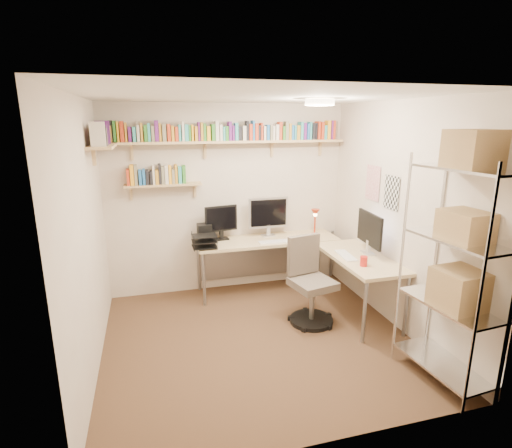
# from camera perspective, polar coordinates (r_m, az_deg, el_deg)

# --- Properties ---
(ground) EXTENTS (3.20, 3.20, 0.00)m
(ground) POSITION_cam_1_polar(r_m,az_deg,el_deg) (4.47, 0.31, -16.13)
(ground) COLOR #42281C
(ground) RESTS_ON ground
(room_shell) EXTENTS (3.24, 3.04, 2.52)m
(room_shell) POSITION_cam_1_polar(r_m,az_deg,el_deg) (3.92, 0.40, 3.76)
(room_shell) COLOR #C1AD9D
(room_shell) RESTS_ON ground
(wall_shelves) EXTENTS (3.12, 1.09, 0.80)m
(wall_shelves) POSITION_cam_1_polar(r_m,az_deg,el_deg) (5.04, -8.47, 11.47)
(wall_shelves) COLOR tan
(wall_shelves) RESTS_ON ground
(corner_desk) EXTENTS (2.16, 1.92, 1.28)m
(corner_desk) POSITION_cam_1_polar(r_m,az_deg,el_deg) (5.18, 3.51, -2.90)
(corner_desk) COLOR #CEB386
(corner_desk) RESTS_ON ground
(office_chair) EXTENTS (0.54, 0.54, 1.00)m
(office_chair) POSITION_cam_1_polar(r_m,az_deg,el_deg) (4.70, 7.66, -8.87)
(office_chair) COLOR black
(office_chair) RESTS_ON ground
(wire_rack) EXTENTS (0.50, 0.91, 2.22)m
(wire_rack) POSITION_cam_1_polar(r_m,az_deg,el_deg) (3.68, 27.46, -1.95)
(wire_rack) COLOR silver
(wire_rack) RESTS_ON ground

